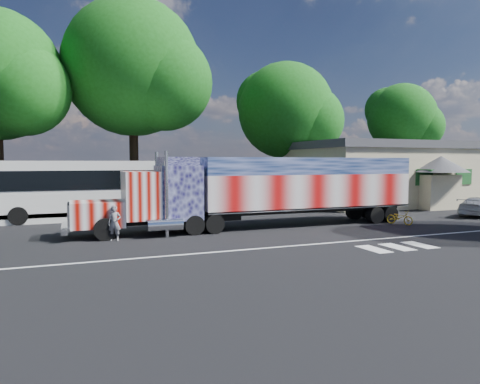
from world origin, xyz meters
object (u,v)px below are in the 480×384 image
object	(u,v)px
semi_truck	(269,189)
woman	(114,223)
coach_bus	(103,189)
tree_ne_a	(287,111)
tree_far_ne	(403,118)
tree_n_mid	(135,69)
parked_car	(480,206)
bicycle	(400,217)

from	to	relation	value
semi_truck	woman	distance (m)	8.43
semi_truck	coach_bus	world-z (taller)	semi_truck
coach_bus	tree_ne_a	size ratio (longest dim) A/B	0.99
tree_far_ne	tree_n_mid	world-z (taller)	tree_n_mid
parked_car	tree_far_ne	bearing A→B (deg)	-48.95
coach_bus	bicycle	size ratio (longest dim) A/B	8.15
semi_truck	tree_ne_a	bearing A→B (deg)	58.96
bicycle	tree_n_mid	size ratio (longest dim) A/B	0.09
woman	bicycle	xyz separation A→B (m)	(15.56, -0.71, -0.40)
coach_bus	tree_ne_a	xyz separation A→B (m)	(16.67, 7.04, 6.30)
tree_n_mid	tree_far_ne	bearing A→B (deg)	5.34
parked_car	semi_truck	bearing A→B (deg)	65.47
bicycle	woman	bearing A→B (deg)	154.08
parked_car	tree_n_mid	world-z (taller)	tree_n_mid
parked_car	woman	world-z (taller)	woman
woman	tree_far_ne	xyz separation A→B (m)	(32.18, 17.68, 7.54)
bicycle	tree_far_ne	xyz separation A→B (m)	(16.62, 18.39, 7.94)
woman	tree_n_mid	distance (m)	18.30
bicycle	tree_ne_a	size ratio (longest dim) A/B	0.12
woman	tree_ne_a	size ratio (longest dim) A/B	0.13
parked_car	woman	distance (m)	23.27
semi_truck	parked_car	size ratio (longest dim) A/B	4.43
parked_car	bicycle	distance (m)	7.79
parked_car	woman	size ratio (longest dim) A/B	2.69
semi_truck	bicycle	world-z (taller)	semi_truck
semi_truck	coach_bus	distance (m)	10.80
woman	semi_truck	bearing A→B (deg)	23.21
bicycle	tree_ne_a	world-z (taller)	tree_ne_a
coach_bus	bicycle	xyz separation A→B (m)	(15.53, -8.91, -1.47)
semi_truck	tree_n_mid	xyz separation A→B (m)	(-5.18, 13.76, 8.79)
semi_truck	bicycle	xyz separation A→B (m)	(7.31, -1.91, -1.69)
coach_bus	tree_ne_a	bearing A→B (deg)	22.91
parked_car	tree_ne_a	distance (m)	17.87
tree_far_ne	woman	bearing A→B (deg)	-151.22
coach_bus	parked_car	xyz separation A→B (m)	(23.23, -7.77, -1.25)
parked_car	tree_ne_a	bearing A→B (deg)	2.30
tree_n_mid	bicycle	bearing A→B (deg)	-51.41
coach_bus	bicycle	world-z (taller)	coach_bus
bicycle	tree_far_ne	size ratio (longest dim) A/B	0.13
woman	parked_car	bearing A→B (deg)	15.99
woman	bicycle	size ratio (longest dim) A/B	1.05
tree_ne_a	tree_far_ne	bearing A→B (deg)	8.93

